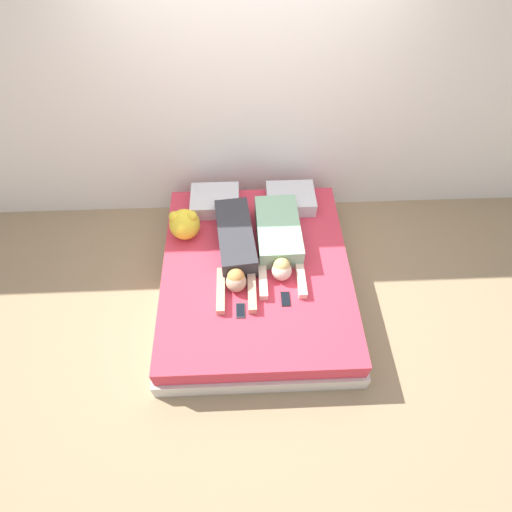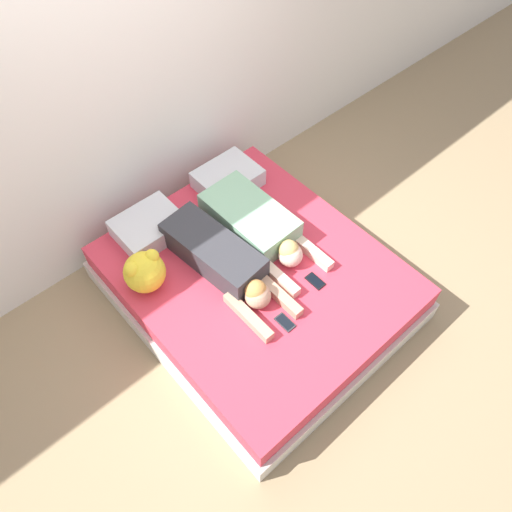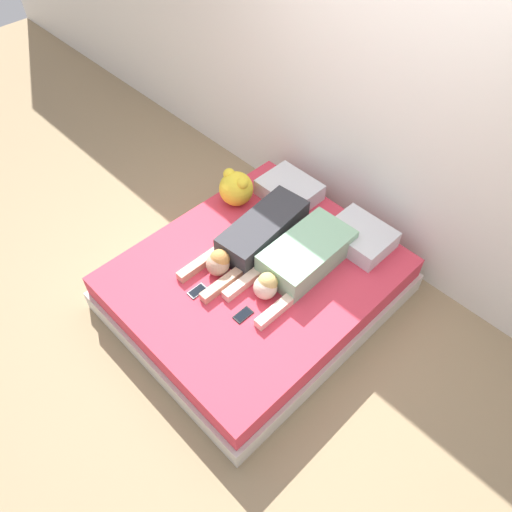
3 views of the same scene
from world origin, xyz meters
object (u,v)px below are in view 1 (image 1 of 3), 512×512
Objects in this scene: pillow_head_left at (215,201)px; pillow_head_right at (291,199)px; person_right at (279,238)px; cell_phone_right at (286,299)px; cell_phone_left at (241,310)px; bed at (256,278)px; plush_toy at (185,224)px; person_left at (236,246)px.

pillow_head_left is 0.75m from pillow_head_right.
cell_phone_right is at bearing -88.29° from person_right.
person_right is 0.79m from cell_phone_left.
bed is at bearing 72.04° from cell_phone_left.
plush_toy is (-0.86, 0.16, 0.05)m from person_right.
bed is 0.89m from pillow_head_left.
person_left is at bearing 128.93° from cell_phone_right.
pillow_head_right reaches higher than bed.
person_right is 0.60m from cell_phone_right.
pillow_head_left is (-0.38, 0.76, 0.27)m from bed.
plush_toy is (-0.27, -0.36, 0.08)m from pillow_head_left.
person_left reaches higher than person_right.
cell_phone_left is at bearing -117.71° from person_right.
bed is 0.83m from plush_toy.
cell_phone_right is (-0.14, -1.12, -0.07)m from pillow_head_right.
person_right is 0.88m from plush_toy.
bed is 4.27× the size of pillow_head_right.
cell_phone_right is (0.61, -1.12, -0.07)m from pillow_head_left.
bed is 0.47m from cell_phone_right.
cell_phone_left is at bearing -79.24° from pillow_head_left.
bed is 1.94× the size of person_right.
plush_toy is at bearing 152.42° from person_left.
person_left is 8.16× the size of cell_phone_left.
pillow_head_right is at bearing 0.00° from pillow_head_left.
person_right is at bearing 12.23° from person_left.
pillow_head_left is 1.00× the size of pillow_head_right.
plush_toy is at bearing 148.19° from bed.
plush_toy reaches higher than pillow_head_left.
pillow_head_right is 0.46× the size of person_right.
pillow_head_right is 0.82m from person_left.
cell_phone_left is (0.03, -0.61, -0.10)m from person_left.
bed is at bearing 123.52° from cell_phone_right.
pillow_head_left is 3.39× the size of cell_phone_right.
plush_toy reaches higher than pillow_head_right.
person_right is at bearing -41.26° from pillow_head_left.
person_left is at bearing 92.94° from cell_phone_left.
plush_toy reaches higher than cell_phone_left.
cell_phone_left is at bearing -165.89° from cell_phone_right.
plush_toy is (-0.50, 0.85, 0.15)m from cell_phone_left.
plush_toy is (-0.47, 0.24, 0.05)m from person_left.
cell_phone_left is at bearing -59.63° from plush_toy.
pillow_head_left is 3.39× the size of cell_phone_left.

